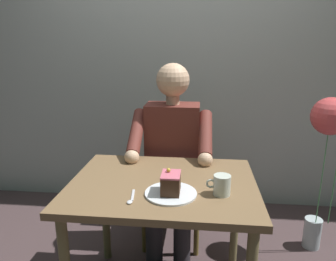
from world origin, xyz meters
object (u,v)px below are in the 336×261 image
Objects in this scene: dining_table at (163,198)px; cake_slice at (171,183)px; seated_person at (172,157)px; chair at (174,172)px; coffee_cup at (222,185)px; dessert_spoon at (131,199)px; balloon_display at (332,132)px.

cake_slice is (-0.05, 0.14, 0.15)m from dining_table.
dining_table is 0.49m from seated_person.
seated_person is 10.88× the size of cake_slice.
chair is 0.25m from seated_person.
dining_table is 0.21m from cake_slice.
dessert_spoon is at bearing 12.89° from coffee_cup.
coffee_cup is (-0.29, 0.77, 0.27)m from chair.
chair is at bearing -90.00° from dining_table.
balloon_display reaches higher than dessert_spoon.
balloon_display reaches higher than cake_slice.
seated_person is 11.12× the size of coffee_cup.
chair is at bearing -6.44° from balloon_display.
seated_person reaches higher than cake_slice.
balloon_display reaches higher than chair.
chair is 7.64× the size of cake_slice.
cake_slice is at bearing 111.70° from dining_table.
coffee_cup reaches higher than dessert_spoon.
chair reaches higher than dining_table.
dining_table is at bearing -120.27° from dessert_spoon.
seated_person reaches higher than dessert_spoon.
seated_person is (0.00, -0.48, 0.06)m from dining_table.
coffee_cup is (-0.29, 0.11, 0.14)m from dining_table.
cake_slice is 0.83× the size of dessert_spoon.
chair is at bearing -86.05° from cake_slice.
seated_person is at bearing 2.97° from balloon_display.
dessert_spoon is 1.38m from balloon_display.
seated_person is at bearing -99.97° from dessert_spoon.
balloon_display is at bearing -145.16° from cake_slice.
balloon_display reaches higher than dining_table.
seated_person is 1.04m from balloon_display.
seated_person is at bearing -90.00° from dining_table.
seated_person is at bearing -63.85° from coffee_cup.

